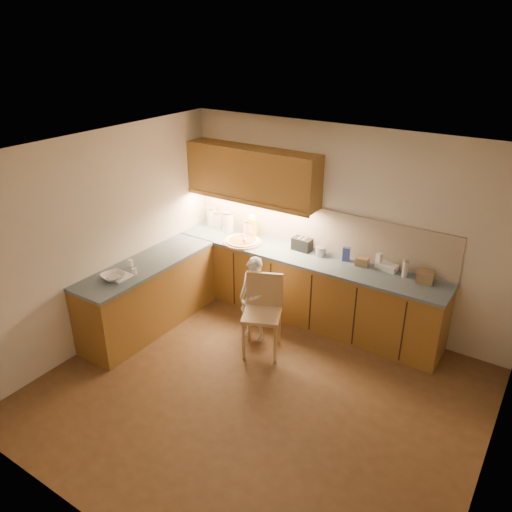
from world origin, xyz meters
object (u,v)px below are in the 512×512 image
Objects in this scene: oil_jug at (252,228)px; child at (255,299)px; wooden_chair at (263,308)px; pizza_on_board at (243,241)px; toaster at (302,244)px.

child is at bearing -54.96° from oil_jug.
child is at bearing 122.92° from wooden_chair.
pizza_on_board is at bearing 129.06° from child.
pizza_on_board reaches higher than wooden_chair.
oil_jug is at bearing -176.50° from toaster.
toaster is at bearing 16.23° from pizza_on_board.
pizza_on_board is 0.26m from oil_jug.
pizza_on_board is at bearing -94.19° from oil_jug.
pizza_on_board is 0.48× the size of child.
child is 1.04m from toaster.
oil_jug reaches higher than toaster.
toaster is (0.15, 0.92, 0.45)m from child.
pizza_on_board reaches higher than toaster.
oil_jug is (0.02, 0.22, 0.13)m from pizza_on_board.
oil_jug is (-0.85, 1.05, 0.51)m from wooden_chair.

